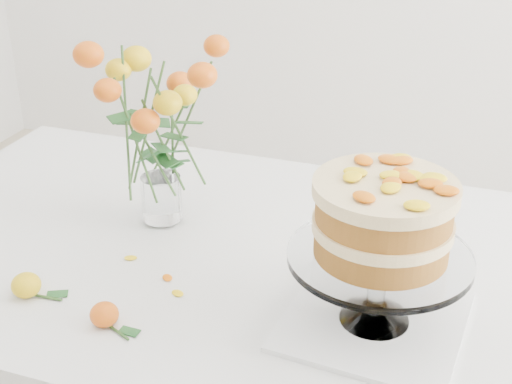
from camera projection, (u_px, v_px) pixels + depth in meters
table at (207, 278)px, 1.50m from camera, size 1.43×0.93×0.76m
napkin at (374, 321)px, 1.23m from camera, size 0.32×0.32×0.01m
cake_stand at (382, 226)px, 1.14m from camera, size 0.31×0.31×0.27m
rose_vase at (156, 113)px, 1.44m from camera, size 0.37×0.37×0.43m
loose_rose_near at (26, 285)px, 1.30m from camera, size 0.10×0.05×0.05m
loose_rose_far at (105, 315)px, 1.22m from camera, size 0.09×0.05×0.04m
stray_petal_a at (131, 258)px, 1.42m from camera, size 0.03×0.02×0.00m
stray_petal_b at (167, 278)px, 1.35m from camera, size 0.03×0.02×0.00m
stray_petal_c at (178, 293)px, 1.31m from camera, size 0.03×0.02×0.00m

